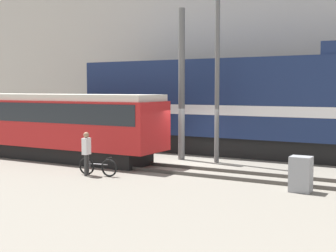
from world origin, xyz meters
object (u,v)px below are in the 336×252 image
Objects in this scene: freight_locomotive at (228,105)px; utility_pole_left at (182,85)px; signal_box at (301,174)px; bicycle at (98,167)px; utility_pole_center at (217,75)px; streetcar at (49,122)px; person at (86,149)px.

freight_locomotive is 3.36m from utility_pole_left.
utility_pole_left reaches higher than signal_box.
bicycle is 0.24× the size of utility_pole_left.
bicycle is 1.44× the size of signal_box.
freight_locomotive is 2.22× the size of utility_pole_left.
utility_pole_center is 7.53m from signal_box.
bicycle is at bearing -172.06° from signal_box.
utility_pole_left is at bearing 81.02° from bicycle.
utility_pole_left is 6.10× the size of signal_box.
utility_pole_left is (-1.19, -2.97, 1.04)m from freight_locomotive.
bicycle is at bearing -98.98° from utility_pole_left.
freight_locomotive is 1.32× the size of streetcar.
bicycle is at bearing -116.59° from utility_pole_center.
freight_locomotive is 8.97m from bicycle.
streetcar is at bearing 149.36° from person.
signal_box is (8.15, 1.28, -0.47)m from person.
utility_pole_center is (1.87, 0.00, 0.46)m from utility_pole_left.
bicycle is 0.99× the size of person.
freight_locomotive reaches higher than signal_box.
person is 0.24× the size of utility_pole_left.
utility_pole_center reaches higher than streetcar.
freight_locomotive reaches higher than person.
utility_pole_left is 8.72m from signal_box.
person is 0.21× the size of utility_pole_center.
utility_pole_center reaches higher than freight_locomotive.
freight_locomotive is 1.97× the size of utility_pole_center.
utility_pole_left is at bearing 147.46° from signal_box.
utility_pole_left is at bearing -111.83° from freight_locomotive.
signal_box is (5.69, -7.36, -2.02)m from freight_locomotive.
signal_box is at bearing -6.38° from streetcar.
utility_pole_center reaches higher than signal_box.
freight_locomotive is 9.11m from person.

